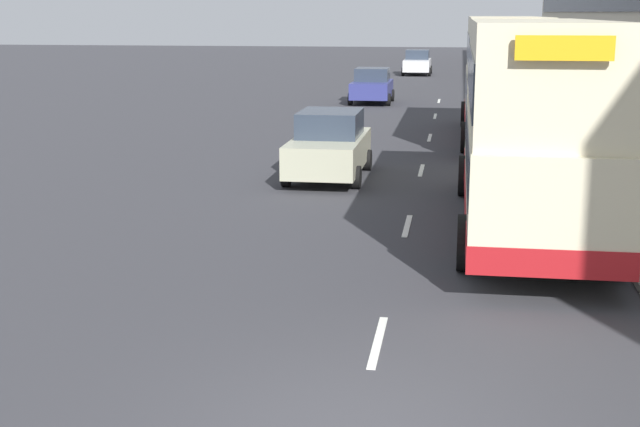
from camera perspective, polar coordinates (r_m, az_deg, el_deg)
The scene contains 13 objects.
pavement at distance 47.84m, azimuth 15.52°, elevation 7.05°, with size 5.00×93.00×0.14m.
lane_mark_0 at distance 12.46m, azimuth 3.72°, elevation -8.18°, with size 0.12×2.00×0.01m.
lane_mark_1 at distance 19.07m, azimuth 5.60°, elevation -0.79°, with size 0.12×2.00×0.01m.
lane_mark_2 at distance 25.84m, azimuth 6.50°, elevation 2.77°, with size 0.12×2.00×0.01m.
lane_mark_3 at distance 32.67m, azimuth 7.03°, elevation 4.84°, with size 0.12×2.00×0.01m.
lane_mark_4 at distance 39.53m, azimuth 7.38°, elevation 6.20°, with size 0.12×2.00×0.01m.
lane_mark_5 at distance 46.41m, azimuth 7.62°, elevation 7.15°, with size 0.12×2.00×0.01m.
double_decker_bus_near at distance 18.71m, azimuth 13.38°, elevation 5.76°, with size 2.85×10.31×4.30m.
double_decker_bus_ahead at distance 32.38m, azimuth 11.66°, elevation 8.66°, with size 2.85×10.48×4.30m.
car_0 at distance 44.99m, azimuth 3.34°, elevation 8.16°, with size 2.07×3.80×1.74m.
car_1 at distance 65.94m, azimuth 6.25°, elevation 9.58°, with size 2.06×4.30×1.79m.
car_2 at distance 24.40m, azimuth 0.60°, elevation 4.38°, with size 2.06×4.50×1.83m.
pedestrian_at_shelter at distance 21.51m, azimuth 19.58°, elevation 2.97°, with size 0.36×0.36×1.82m.
Camera 1 is at (0.99, -8.82, 4.45)m, focal length 50.00 mm.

